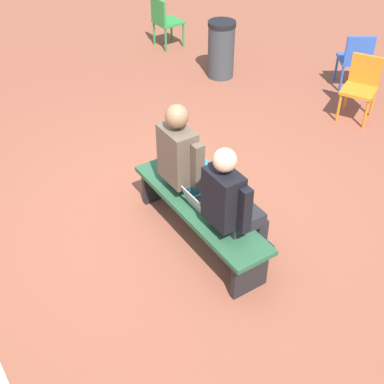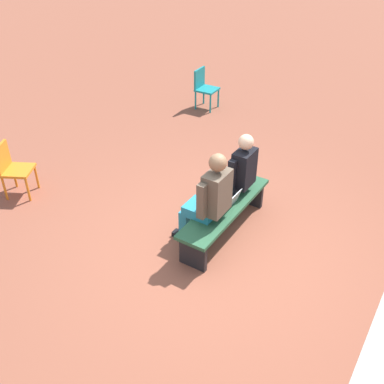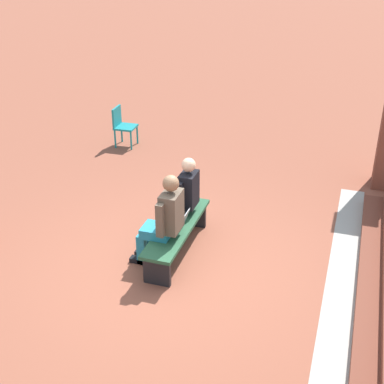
{
  "view_description": "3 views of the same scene",
  "coord_description": "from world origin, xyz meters",
  "px_view_note": "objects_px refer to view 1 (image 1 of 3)",
  "views": [
    {
      "loc": [
        -3.59,
        2.09,
        3.7
      ],
      "look_at": [
        -0.61,
        0.14,
        0.91
      ],
      "focal_mm": 50.0,
      "sensor_mm": 36.0,
      "label": 1
    },
    {
      "loc": [
        4.0,
        2.09,
        3.92
      ],
      "look_at": [
        -0.07,
        -0.5,
        0.68
      ],
      "focal_mm": 42.0,
      "sensor_mm": 36.0,
      "label": 2
    },
    {
      "loc": [
        5.83,
        2.09,
        4.35
      ],
      "look_at": [
        -0.29,
        0.1,
        1.04
      ],
      "focal_mm": 50.0,
      "sensor_mm": 36.0,
      "label": 3
    }
  ],
  "objects_px": {
    "plastic_chair_near_bench_left": "(164,19)",
    "person_student": "(232,204)",
    "plastic_chair_far_right": "(356,58)",
    "person_adult": "(187,162)",
    "plastic_chair_mid_courtyard": "(361,84)",
    "laptop": "(201,203)",
    "bench": "(200,212)",
    "litter_bin": "(221,49)"
  },
  "relations": [
    {
      "from": "plastic_chair_near_bench_left",
      "to": "person_student",
      "type": "bearing_deg",
      "value": 155.77
    },
    {
      "from": "plastic_chair_far_right",
      "to": "person_adult",
      "type": "bearing_deg",
      "value": 108.01
    },
    {
      "from": "plastic_chair_near_bench_left",
      "to": "plastic_chair_mid_courtyard",
      "type": "bearing_deg",
      "value": -164.53
    },
    {
      "from": "laptop",
      "to": "plastic_chair_far_right",
      "type": "xyz_separation_m",
      "value": [
        1.56,
        -3.75,
        -0.02
      ]
    },
    {
      "from": "plastic_chair_near_bench_left",
      "to": "plastic_chair_mid_courtyard",
      "type": "xyz_separation_m",
      "value": [
        -3.47,
        -0.96,
        0.0
      ]
    },
    {
      "from": "person_adult",
      "to": "plastic_chair_far_right",
      "type": "xyz_separation_m",
      "value": [
        1.19,
        -3.66,
        -0.26
      ]
    },
    {
      "from": "bench",
      "to": "person_adult",
      "type": "bearing_deg",
      "value": -12.3
    },
    {
      "from": "plastic_chair_mid_courtyard",
      "to": "litter_bin",
      "type": "relative_size",
      "value": 0.98
    },
    {
      "from": "bench",
      "to": "person_student",
      "type": "relative_size",
      "value": 1.36
    },
    {
      "from": "person_student",
      "to": "person_adult",
      "type": "xyz_separation_m",
      "value": [
        0.74,
        -0.0,
        0.03
      ]
    },
    {
      "from": "person_adult",
      "to": "plastic_chair_mid_courtyard",
      "type": "xyz_separation_m",
      "value": [
        0.56,
        -3.1,
        -0.26
      ]
    },
    {
      "from": "litter_bin",
      "to": "plastic_chair_near_bench_left",
      "type": "bearing_deg",
      "value": 5.4
    },
    {
      "from": "person_student",
      "to": "person_adult",
      "type": "bearing_deg",
      "value": -0.28
    },
    {
      "from": "bench",
      "to": "person_student",
      "type": "bearing_deg",
      "value": -170.9
    },
    {
      "from": "bench",
      "to": "plastic_chair_mid_courtyard",
      "type": "distance_m",
      "value": 3.3
    },
    {
      "from": "laptop",
      "to": "person_adult",
      "type": "bearing_deg",
      "value": -12.7
    },
    {
      "from": "litter_bin",
      "to": "bench",
      "type": "bearing_deg",
      "value": 141.12
    },
    {
      "from": "plastic_chair_far_right",
      "to": "litter_bin",
      "type": "distance_m",
      "value": 1.97
    },
    {
      "from": "plastic_chair_far_right",
      "to": "laptop",
      "type": "bearing_deg",
      "value": 112.55
    },
    {
      "from": "plastic_chair_near_bench_left",
      "to": "laptop",
      "type": "bearing_deg",
      "value": 153.16
    },
    {
      "from": "bench",
      "to": "plastic_chair_far_right",
      "type": "bearing_deg",
      "value": -67.95
    },
    {
      "from": "plastic_chair_far_right",
      "to": "plastic_chair_mid_courtyard",
      "type": "xyz_separation_m",
      "value": [
        -0.63,
        0.56,
        0.0
      ]
    },
    {
      "from": "plastic_chair_mid_courtyard",
      "to": "litter_bin",
      "type": "xyz_separation_m",
      "value": [
        2.03,
        0.82,
        -0.05
      ]
    },
    {
      "from": "person_student",
      "to": "laptop",
      "type": "distance_m",
      "value": 0.43
    },
    {
      "from": "person_student",
      "to": "plastic_chair_mid_courtyard",
      "type": "height_order",
      "value": "person_student"
    },
    {
      "from": "person_student",
      "to": "plastic_chair_far_right",
      "type": "relative_size",
      "value": 1.58
    },
    {
      "from": "bench",
      "to": "litter_bin",
      "type": "relative_size",
      "value": 2.09
    },
    {
      "from": "plastic_chair_mid_courtyard",
      "to": "laptop",
      "type": "bearing_deg",
      "value": 106.27
    },
    {
      "from": "person_adult",
      "to": "plastic_chair_near_bench_left",
      "type": "xyz_separation_m",
      "value": [
        4.03,
        -2.14,
        -0.26
      ]
    },
    {
      "from": "person_adult",
      "to": "plastic_chair_mid_courtyard",
      "type": "relative_size",
      "value": 1.65
    },
    {
      "from": "bench",
      "to": "litter_bin",
      "type": "bearing_deg",
      "value": -38.88
    },
    {
      "from": "person_adult",
      "to": "plastic_chair_mid_courtyard",
      "type": "height_order",
      "value": "person_adult"
    },
    {
      "from": "person_adult",
      "to": "laptop",
      "type": "distance_m",
      "value": 0.44
    },
    {
      "from": "plastic_chair_near_bench_left",
      "to": "person_adult",
      "type": "bearing_deg",
      "value": 152.02
    },
    {
      "from": "person_student",
      "to": "laptop",
      "type": "xyz_separation_m",
      "value": [
        0.37,
        0.08,
        -0.21
      ]
    },
    {
      "from": "plastic_chair_mid_courtyard",
      "to": "litter_bin",
      "type": "distance_m",
      "value": 2.19
    },
    {
      "from": "person_student",
      "to": "bench",
      "type": "bearing_deg",
      "value": 9.1
    },
    {
      "from": "laptop",
      "to": "plastic_chair_far_right",
      "type": "height_order",
      "value": "plastic_chair_far_right"
    },
    {
      "from": "bench",
      "to": "person_adult",
      "type": "distance_m",
      "value": 0.5
    },
    {
      "from": "person_adult",
      "to": "laptop",
      "type": "height_order",
      "value": "person_adult"
    },
    {
      "from": "bench",
      "to": "litter_bin",
      "type": "height_order",
      "value": "litter_bin"
    },
    {
      "from": "bench",
      "to": "laptop",
      "type": "xyz_separation_m",
      "value": [
        -0.04,
        0.01,
        0.15
      ]
    }
  ]
}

